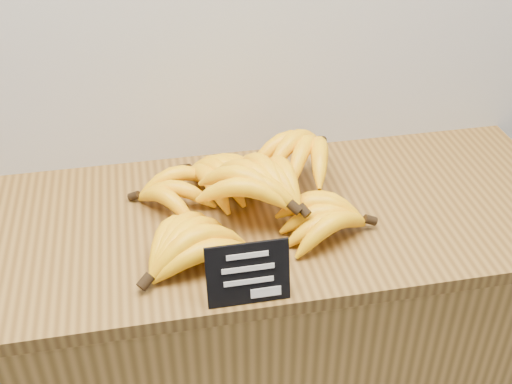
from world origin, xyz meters
The scene contains 4 objects.
counter centered at (0.02, 2.75, 0.45)m, with size 1.31×0.50×0.90m, color #AC7E37.
counter_top centered at (0.02, 2.75, 0.92)m, with size 1.38×0.54×0.03m, color brown.
chalkboard_sign centered at (-0.03, 2.51, 0.99)m, with size 0.15×0.01×0.12m, color black.
banana_pile centered at (0.00, 2.75, 0.99)m, with size 0.51×0.45×0.13m.
Camera 1 is at (-0.18, 1.70, 1.73)m, focal length 45.00 mm.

